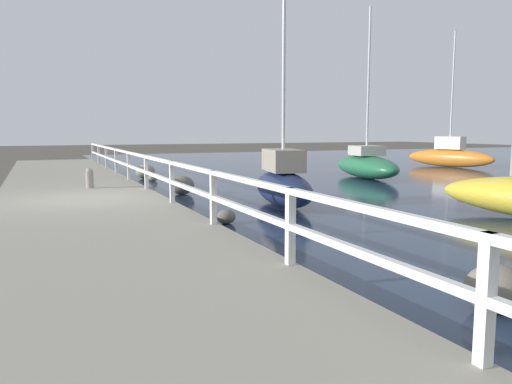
{
  "coord_description": "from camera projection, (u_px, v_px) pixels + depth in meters",
  "views": [
    {
      "loc": [
        -0.95,
        -12.74,
        1.98
      ],
      "look_at": [
        3.45,
        -2.74,
        0.63
      ],
      "focal_mm": 35.0,
      "sensor_mm": 36.0,
      "label": 1
    }
  ],
  "objects": [
    {
      "name": "ground_plane",
      "position": [
        82.0,
        212.0,
        12.2
      ],
      "size": [
        120.0,
        120.0,
        0.0
      ],
      "primitive_type": "plane",
      "color": "#4C473D"
    },
    {
      "name": "dock_walkway",
      "position": [
        82.0,
        205.0,
        12.18
      ],
      "size": [
        3.96,
        36.0,
        0.32
      ],
      "color": "gray",
      "rests_on": "ground"
    },
    {
      "name": "railing",
      "position": [
        158.0,
        170.0,
        12.83
      ],
      "size": [
        0.1,
        32.5,
        0.96
      ],
      "color": "white",
      "rests_on": "dock_walkway"
    },
    {
      "name": "boulder_near_dock",
      "position": [
        153.0,
        178.0,
        19.6
      ],
      "size": [
        0.38,
        0.34,
        0.28
      ],
      "color": "gray",
      "rests_on": "ground"
    },
    {
      "name": "boulder_upstream",
      "position": [
        226.0,
        217.0,
        10.62
      ],
      "size": [
        0.41,
        0.37,
        0.31
      ],
      "color": "#666056",
      "rests_on": "ground"
    },
    {
      "name": "boulder_mid_strip",
      "position": [
        146.0,
        172.0,
        20.55
      ],
      "size": [
        0.79,
        0.71,
        0.59
      ],
      "color": "gray",
      "rests_on": "ground"
    },
    {
      "name": "boulder_far_strip",
      "position": [
        182.0,
        185.0,
        15.51
      ],
      "size": [
        0.78,
        0.7,
        0.58
      ],
      "color": "#666056",
      "rests_on": "ground"
    },
    {
      "name": "boulder_downstream",
      "position": [
        496.0,
        289.0,
        5.44
      ],
      "size": [
        0.7,
        0.63,
        0.53
      ],
      "color": "slate",
      "rests_on": "ground"
    },
    {
      "name": "mooring_bollard",
      "position": [
        90.0,
        178.0,
        14.45
      ],
      "size": [
        0.23,
        0.23,
        0.59
      ],
      "color": "gray",
      "rests_on": "dock_walkway"
    },
    {
      "name": "sailboat_navy",
      "position": [
        283.0,
        183.0,
        13.13
      ],
      "size": [
        1.85,
        3.84,
        5.72
      ],
      "rotation": [
        0.0,
        0.0,
        -0.2
      ],
      "color": "#192347",
      "rests_on": "water_surface"
    },
    {
      "name": "sailboat_green",
      "position": [
        366.0,
        165.0,
        20.81
      ],
      "size": [
        2.51,
        5.15,
        6.94
      ],
      "rotation": [
        0.0,
        0.0,
        -0.2
      ],
      "color": "#236B42",
      "rests_on": "water_surface"
    },
    {
      "name": "sailboat_orange",
      "position": [
        449.0,
        155.0,
        27.25
      ],
      "size": [
        2.21,
        5.08,
        7.25
      ],
      "rotation": [
        0.0,
        0.0,
        0.27
      ],
      "color": "orange",
      "rests_on": "water_surface"
    }
  ]
}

